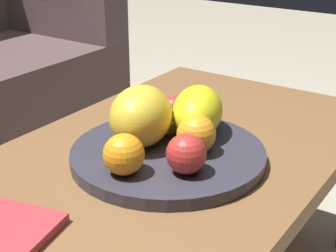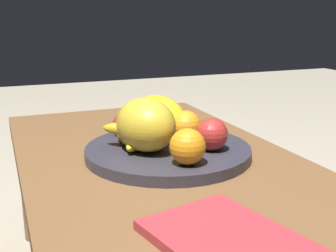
# 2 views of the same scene
# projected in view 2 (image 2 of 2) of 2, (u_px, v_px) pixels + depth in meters

# --- Properties ---
(coffee_table) EXTENTS (1.24, 0.63, 0.43)m
(coffee_table) POSITION_uv_depth(u_px,v_px,m) (168.00, 183.00, 0.98)
(coffee_table) COLOR brown
(coffee_table) RESTS_ON ground_plane
(fruit_bowl) EXTENTS (0.39, 0.39, 0.03)m
(fruit_bowl) POSITION_uv_depth(u_px,v_px,m) (168.00, 151.00, 1.02)
(fruit_bowl) COLOR #33323D
(fruit_bowl) RESTS_ON coffee_table
(melon_large_front) EXTENTS (0.19, 0.16, 0.12)m
(melon_large_front) POSITION_uv_depth(u_px,v_px,m) (146.00, 125.00, 0.97)
(melon_large_front) COLOR yellow
(melon_large_front) RESTS_ON fruit_bowl
(melon_smaller_beside) EXTENTS (0.19, 0.16, 0.10)m
(melon_smaller_beside) POSITION_uv_depth(u_px,v_px,m) (158.00, 116.00, 1.10)
(melon_smaller_beside) COLOR yellow
(melon_smaller_beside) RESTS_ON fruit_bowl
(orange_front) EXTENTS (0.08, 0.08, 0.08)m
(orange_front) POSITION_uv_depth(u_px,v_px,m) (186.00, 126.00, 1.05)
(orange_front) COLOR orange
(orange_front) RESTS_ON fruit_bowl
(orange_left) EXTENTS (0.08, 0.08, 0.08)m
(orange_left) POSITION_uv_depth(u_px,v_px,m) (188.00, 147.00, 0.89)
(orange_left) COLOR orange
(orange_left) RESTS_ON fruit_bowl
(apple_front) EXTENTS (0.08, 0.08, 0.08)m
(apple_front) POSITION_uv_depth(u_px,v_px,m) (212.00, 134.00, 0.99)
(apple_front) COLOR red
(apple_front) RESTS_ON fruit_bowl
(apple_left) EXTENTS (0.06, 0.06, 0.06)m
(apple_left) POSITION_uv_depth(u_px,v_px,m) (124.00, 124.00, 1.10)
(apple_left) COLOR red
(apple_left) RESTS_ON fruit_bowl
(banana_bunch) EXTENTS (0.15, 0.14, 0.06)m
(banana_bunch) POSITION_uv_depth(u_px,v_px,m) (134.00, 137.00, 1.01)
(banana_bunch) COLOR yellow
(banana_bunch) RESTS_ON fruit_bowl
(magazine) EXTENTS (0.28, 0.23, 0.02)m
(magazine) POSITION_uv_depth(u_px,v_px,m) (230.00, 242.00, 0.63)
(magazine) COLOR #B1333C
(magazine) RESTS_ON coffee_table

